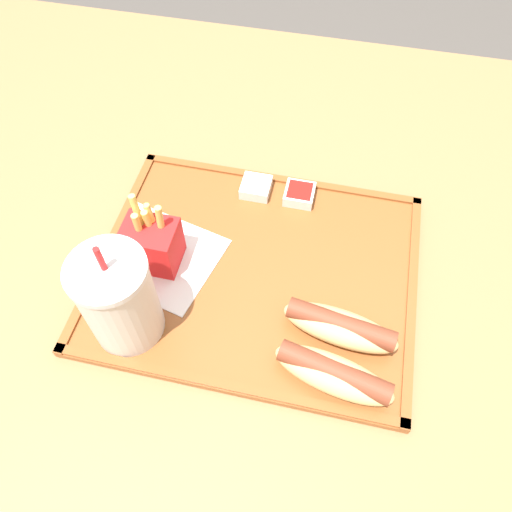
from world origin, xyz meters
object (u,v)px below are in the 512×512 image
at_px(sauce_cup_mayo, 256,187).
at_px(soda_cup, 119,299).
at_px(sauce_cup_ketchup, 299,194).
at_px(fries_carton, 152,243).
at_px(hot_dog_near, 340,327).
at_px(hot_dog_far, 334,374).

bearing_deg(sauce_cup_mayo, soda_cup, 67.50).
height_order(sauce_cup_mayo, sauce_cup_ketchup, same).
distance_m(soda_cup, fries_carton, 0.11).
bearing_deg(soda_cup, fries_carton, -89.24).
xyz_separation_m(hot_dog_near, sauce_cup_ketchup, (0.09, -0.21, -0.01)).
relative_size(hot_dog_far, hot_dog_near, 1.01).
distance_m(fries_carton, sauce_cup_mayo, 0.19).
height_order(hot_dog_near, fries_carton, fries_carton).
bearing_deg(soda_cup, sauce_cup_mayo, -112.50).
relative_size(sauce_cup_mayo, sauce_cup_ketchup, 1.00).
bearing_deg(hot_dog_near, sauce_cup_ketchup, -67.95).
xyz_separation_m(soda_cup, sauce_cup_ketchup, (-0.17, -0.26, -0.06)).
height_order(soda_cup, hot_dog_near, soda_cup).
bearing_deg(hot_dog_near, fries_carton, -12.72).
height_order(soda_cup, sauce_cup_mayo, soda_cup).
bearing_deg(soda_cup, sauce_cup_ketchup, -123.92).
bearing_deg(hot_dog_far, sauce_cup_mayo, -60.86).
height_order(hot_dog_near, sauce_cup_mayo, hot_dog_near).
xyz_separation_m(hot_dog_far, sauce_cup_ketchup, (0.09, -0.27, -0.01)).
height_order(fries_carton, sauce_cup_ketchup, fries_carton).
relative_size(soda_cup, hot_dog_near, 1.12).
relative_size(hot_dog_near, sauce_cup_mayo, 3.45).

